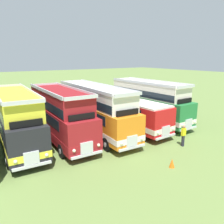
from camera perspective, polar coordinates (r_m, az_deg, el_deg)
ground_plane at (r=19.31m, az=-22.28°, el=-8.44°), size 200.00×200.00×0.00m
bus_fifth_in_row at (r=18.97m, az=-23.16°, el=-1.41°), size 3.05×10.33×4.52m
bus_sixth_in_row at (r=19.17m, az=-12.96°, el=-0.49°), size 2.79×9.76×4.52m
bus_seventh_in_row at (r=20.70m, az=-4.52°, el=0.91°), size 2.90×11.60×4.52m
bus_eighth_in_row at (r=22.39m, az=3.33°, el=0.31°), size 2.96×10.65×2.99m
bus_ninth_in_row at (r=24.55m, az=9.25°, el=2.80°), size 2.85×10.35×4.52m
cone_near_end at (r=15.38m, az=14.98°, el=-12.43°), size 0.36×0.36×0.59m
marshal_person at (r=18.83m, az=17.64°, el=-5.72°), size 0.36×0.24×1.73m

